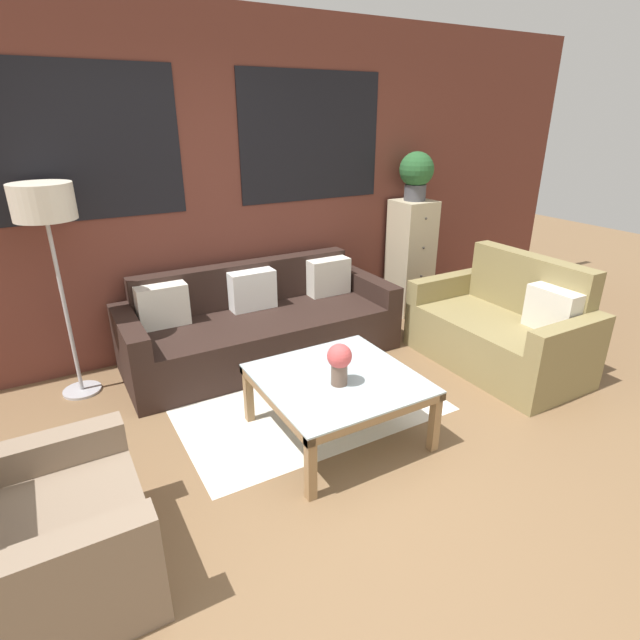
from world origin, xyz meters
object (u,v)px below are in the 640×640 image
Objects in this scene: couch_dark at (261,326)px; armchair_corner at (41,542)px; settee_vintage at (502,330)px; drawer_cabinet at (410,258)px; potted_plant at (416,173)px; flower_vase at (339,361)px; coffee_table at (338,385)px; floor_lamp at (45,213)px.

armchair_corner is (-1.78, -1.71, -0.00)m from couch_dark.
couch_dark is at bearing 145.72° from settee_vintage.
drawer_cabinet is at bearing 6.80° from couch_dark.
armchair_corner is 4.25m from potted_plant.
armchair_corner is at bearing -151.86° from potted_plant.
armchair_corner is 0.73× the size of drawer_cabinet.
drawer_cabinet reaches higher than flower_vase.
armchair_corner is 3.21× the size of flower_vase.
couch_dark is 4.95× the size of potted_plant.
drawer_cabinet reaches higher than couch_dark.
armchair_corner is at bearing -136.20° from couch_dark.
floor_lamp is (-1.43, 1.46, 1.01)m from coffee_table.
coffee_table is 2.28m from floor_lamp.
floor_lamp is at bearing 158.11° from settee_vintage.
couch_dark is 2.06m from settee_vintage.
armchair_corner reaches higher than flower_vase.
floor_lamp is 1.33× the size of drawer_cabinet.
drawer_cabinet is 2.53× the size of potted_plant.
couch_dark is 1.86m from drawer_cabinet.
settee_vintage is at bearing -34.28° from couch_dark.
settee_vintage is (1.70, -1.16, 0.03)m from couch_dark.
settee_vintage is at bearing 8.94° from armchair_corner.
couch_dark is 1.46m from flower_vase.
flower_vase is at bearing -47.79° from floor_lamp.
armchair_corner is 4.09m from drawer_cabinet.
coffee_table is at bearing -91.71° from couch_dark.
flower_vase is (1.39, -1.53, -0.79)m from floor_lamp.
settee_vintage is at bearing -94.76° from potted_plant.
potted_plant is (3.60, 1.92, 1.18)m from armchair_corner.
potted_plant reaches higher than couch_dark.
settee_vintage is 0.91× the size of floor_lamp.
potted_plant reaches higher than drawer_cabinet.
settee_vintage is 1.48× the size of coffee_table.
couch_dark is 8.57× the size of flower_vase.
floor_lamp reaches higher than couch_dark.
couch_dark is 1.96× the size of drawer_cabinet.
coffee_table is 0.24m from flower_vase.
settee_vintage is 3.58m from floor_lamp.
settee_vintage is 3.04× the size of potted_plant.
armchair_corner is at bearing -170.38° from flower_vase.
floor_lamp is (-1.47, 0.11, 1.10)m from couch_dark.
potted_plant is (3.29, 0.10, 0.07)m from floor_lamp.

